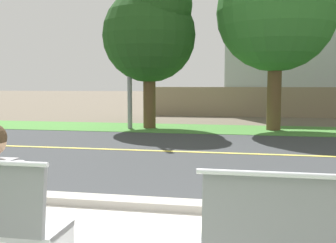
# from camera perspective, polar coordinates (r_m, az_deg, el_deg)

# --- Properties ---
(ground_plane) EXTENTS (140.00, 140.00, 0.00)m
(ground_plane) POSITION_cam_1_polar(r_m,az_deg,el_deg) (10.51, 6.33, -3.10)
(ground_plane) COLOR #665B4C
(curb_edge) EXTENTS (44.00, 0.30, 0.11)m
(curb_edge) POSITION_cam_1_polar(r_m,az_deg,el_deg) (5.02, 0.99, -11.99)
(curb_edge) COLOR #ADA89E
(curb_edge) RESTS_ON ground_plane
(street_asphalt) EXTENTS (52.00, 8.00, 0.01)m
(street_asphalt) POSITION_cam_1_polar(r_m,az_deg,el_deg) (9.04, 5.56, -4.47)
(street_asphalt) COLOR #383A3D
(street_asphalt) RESTS_ON ground_plane
(road_centre_line) EXTENTS (48.00, 0.14, 0.01)m
(road_centre_line) POSITION_cam_1_polar(r_m,az_deg,el_deg) (9.04, 5.56, -4.44)
(road_centre_line) COLOR #E0CC4C
(road_centre_line) RESTS_ON ground_plane
(far_verge_grass) EXTENTS (48.00, 2.80, 0.02)m
(far_verge_grass) POSITION_cam_1_polar(r_m,az_deg,el_deg) (13.67, 7.42, -1.10)
(far_verge_grass) COLOR #478438
(far_verge_grass) RESTS_ON ground_plane
(seated_person_grey) EXTENTS (0.52, 0.68, 1.25)m
(seated_person_grey) POSITION_cam_1_polar(r_m,az_deg,el_deg) (3.55, -22.81, -9.39)
(seated_person_grey) COLOR #333D56
(seated_person_grey) RESTS_ON ground_plane
(streetlamp) EXTENTS (0.24, 2.10, 6.81)m
(streetlamp) POSITION_cam_1_polar(r_m,az_deg,el_deg) (14.12, -5.38, 15.02)
(streetlamp) COLOR gray
(streetlamp) RESTS_ON ground_plane
(shade_tree_far_left) EXTENTS (3.21, 3.21, 5.30)m
(shade_tree_far_left) POSITION_cam_1_polar(r_m,az_deg,el_deg) (13.92, -2.38, 13.21)
(shade_tree_far_left) COLOR brown
(shade_tree_far_left) RESTS_ON ground_plane
(shade_tree_left) EXTENTS (3.90, 3.90, 6.44)m
(shade_tree_left) POSITION_cam_1_polar(r_m,az_deg,el_deg) (13.87, 15.88, 16.16)
(shade_tree_left) COLOR brown
(shade_tree_left) RESTS_ON ground_plane
(garden_wall) EXTENTS (13.00, 0.36, 1.40)m
(garden_wall) POSITION_cam_1_polar(r_m,az_deg,el_deg) (19.29, 15.92, 2.70)
(garden_wall) COLOR gray
(garden_wall) RESTS_ON ground_plane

